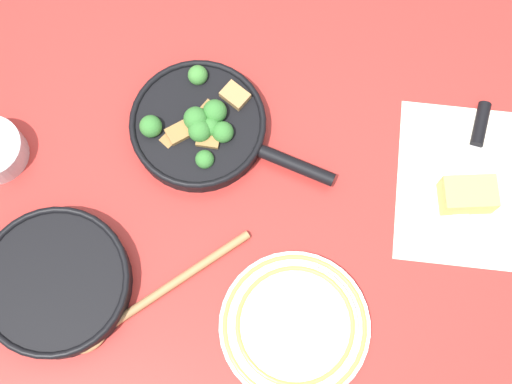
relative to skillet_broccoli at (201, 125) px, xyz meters
name	(u,v)px	position (x,y,z in m)	size (l,w,h in m)	color
ground_plane	(256,270)	(-0.12, 0.11, -0.80)	(14.00, 14.00, 0.00)	#51755B
dining_table_red	(256,206)	(-0.12, 0.11, -0.10)	(1.29, 1.03, 0.77)	#B72D28
skillet_broccoli	(201,125)	(0.00, 0.00, 0.00)	(0.38, 0.25, 0.07)	black
skillet_eggs	(54,282)	(0.21, 0.32, 0.00)	(0.38, 0.26, 0.05)	black
wooden_spoon	(141,305)	(0.05, 0.33, -0.02)	(0.28, 0.26, 0.02)	#A87A4C
parchment_sheet	(487,187)	(-0.53, 0.04, -0.03)	(0.33, 0.31, 0.00)	silver
grater_knife	(474,155)	(-0.50, -0.01, -0.02)	(0.07, 0.29, 0.02)	silver
cheese_block	(468,195)	(-0.49, 0.07, 0.00)	(0.10, 0.07, 0.05)	#E0C15B
dinner_plate_stack	(295,326)	(-0.21, 0.33, -0.01)	(0.26, 0.26, 0.03)	white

